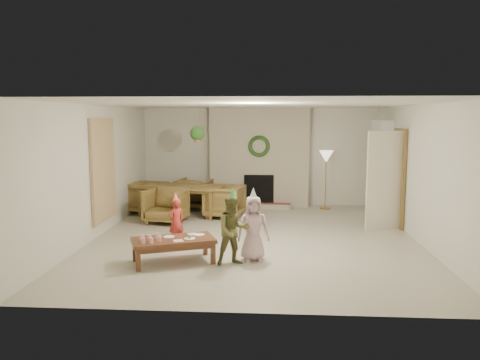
# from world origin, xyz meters

# --- Properties ---
(floor) EXTENTS (7.00, 7.00, 0.00)m
(floor) POSITION_xyz_m (0.00, 0.00, 0.00)
(floor) COLOR #B7B29E
(floor) RESTS_ON ground
(ceiling) EXTENTS (7.00, 7.00, 0.00)m
(ceiling) POSITION_xyz_m (0.00, 0.00, 2.50)
(ceiling) COLOR white
(ceiling) RESTS_ON wall_back
(wall_back) EXTENTS (7.00, 0.00, 7.00)m
(wall_back) POSITION_xyz_m (0.00, 3.50, 1.25)
(wall_back) COLOR silver
(wall_back) RESTS_ON floor
(wall_front) EXTENTS (7.00, 0.00, 7.00)m
(wall_front) POSITION_xyz_m (0.00, -3.50, 1.25)
(wall_front) COLOR silver
(wall_front) RESTS_ON floor
(wall_left) EXTENTS (0.00, 7.00, 7.00)m
(wall_left) POSITION_xyz_m (-3.00, 0.00, 1.25)
(wall_left) COLOR silver
(wall_left) RESTS_ON floor
(wall_right) EXTENTS (0.00, 7.00, 7.00)m
(wall_right) POSITION_xyz_m (3.00, 0.00, 1.25)
(wall_right) COLOR silver
(wall_right) RESTS_ON floor
(fireplace_mass) EXTENTS (2.50, 0.40, 2.50)m
(fireplace_mass) POSITION_xyz_m (0.00, 3.30, 1.25)
(fireplace_mass) COLOR #591917
(fireplace_mass) RESTS_ON floor
(fireplace_hearth) EXTENTS (1.60, 0.30, 0.12)m
(fireplace_hearth) POSITION_xyz_m (0.00, 2.95, 0.06)
(fireplace_hearth) COLOR maroon
(fireplace_hearth) RESTS_ON floor
(fireplace_firebox) EXTENTS (0.75, 0.12, 0.75)m
(fireplace_firebox) POSITION_xyz_m (0.00, 3.12, 0.45)
(fireplace_firebox) COLOR black
(fireplace_firebox) RESTS_ON floor
(fireplace_wreath) EXTENTS (0.54, 0.10, 0.54)m
(fireplace_wreath) POSITION_xyz_m (0.00, 3.07, 1.55)
(fireplace_wreath) COLOR #1E4319
(fireplace_wreath) RESTS_ON fireplace_mass
(floor_lamp_base) EXTENTS (0.27, 0.27, 0.03)m
(floor_lamp_base) POSITION_xyz_m (1.66, 3.00, 0.01)
(floor_lamp_base) COLOR gold
(floor_lamp_base) RESTS_ON floor
(floor_lamp_post) EXTENTS (0.03, 0.03, 1.31)m
(floor_lamp_post) POSITION_xyz_m (1.66, 3.00, 0.68)
(floor_lamp_post) COLOR gold
(floor_lamp_post) RESTS_ON floor
(floor_lamp_shade) EXTENTS (0.35, 0.35, 0.29)m
(floor_lamp_shade) POSITION_xyz_m (1.66, 3.00, 1.31)
(floor_lamp_shade) COLOR beige
(floor_lamp_shade) RESTS_ON floor_lamp_post
(bookshelf_carcass) EXTENTS (0.30, 1.00, 2.20)m
(bookshelf_carcass) POSITION_xyz_m (2.84, 2.30, 1.10)
(bookshelf_carcass) COLOR white
(bookshelf_carcass) RESTS_ON floor
(bookshelf_shelf_a) EXTENTS (0.30, 0.92, 0.03)m
(bookshelf_shelf_a) POSITION_xyz_m (2.82, 2.30, 0.45)
(bookshelf_shelf_a) COLOR white
(bookshelf_shelf_a) RESTS_ON bookshelf_carcass
(bookshelf_shelf_b) EXTENTS (0.30, 0.92, 0.03)m
(bookshelf_shelf_b) POSITION_xyz_m (2.82, 2.30, 0.85)
(bookshelf_shelf_b) COLOR white
(bookshelf_shelf_b) RESTS_ON bookshelf_carcass
(bookshelf_shelf_c) EXTENTS (0.30, 0.92, 0.03)m
(bookshelf_shelf_c) POSITION_xyz_m (2.82, 2.30, 1.25)
(bookshelf_shelf_c) COLOR white
(bookshelf_shelf_c) RESTS_ON bookshelf_carcass
(bookshelf_shelf_d) EXTENTS (0.30, 0.92, 0.03)m
(bookshelf_shelf_d) POSITION_xyz_m (2.82, 2.30, 1.65)
(bookshelf_shelf_d) COLOR white
(bookshelf_shelf_d) RESTS_ON bookshelf_carcass
(books_row_lower) EXTENTS (0.20, 0.40, 0.24)m
(books_row_lower) POSITION_xyz_m (2.80, 2.15, 0.59)
(books_row_lower) COLOR #B82237
(books_row_lower) RESTS_ON bookshelf_shelf_a
(books_row_mid) EXTENTS (0.20, 0.44, 0.24)m
(books_row_mid) POSITION_xyz_m (2.80, 2.35, 0.99)
(books_row_mid) COLOR #225A7E
(books_row_mid) RESTS_ON bookshelf_shelf_b
(books_row_upper) EXTENTS (0.20, 0.36, 0.22)m
(books_row_upper) POSITION_xyz_m (2.80, 2.20, 1.38)
(books_row_upper) COLOR #AE7025
(books_row_upper) RESTS_ON bookshelf_shelf_c
(door_frame) EXTENTS (0.05, 0.86, 2.04)m
(door_frame) POSITION_xyz_m (2.96, 1.20, 1.02)
(door_frame) COLOR brown
(door_frame) RESTS_ON floor
(door_leaf) EXTENTS (0.77, 0.32, 2.00)m
(door_leaf) POSITION_xyz_m (2.58, 0.82, 1.00)
(door_leaf) COLOR beige
(door_leaf) RESTS_ON floor
(curtain_panel) EXTENTS (0.06, 1.20, 2.00)m
(curtain_panel) POSITION_xyz_m (-2.96, 0.20, 1.25)
(curtain_panel) COLOR beige
(curtain_panel) RESTS_ON wall_left
(dining_table) EXTENTS (2.11, 1.45, 0.68)m
(dining_table) POSITION_xyz_m (-1.78, 2.00, 0.34)
(dining_table) COLOR brown
(dining_table) RESTS_ON floor
(dining_chair_near) EXTENTS (0.95, 0.97, 0.75)m
(dining_chair_near) POSITION_xyz_m (-1.96, 1.18, 0.37)
(dining_chair_near) COLOR brown
(dining_chair_near) RESTS_ON floor
(dining_chair_far) EXTENTS (0.95, 0.97, 0.75)m
(dining_chair_far) POSITION_xyz_m (-1.61, 2.83, 0.37)
(dining_chair_far) COLOR brown
(dining_chair_far) RESTS_ON floor
(dining_chair_left) EXTENTS (0.97, 0.95, 0.75)m
(dining_chair_left) POSITION_xyz_m (-2.61, 2.18, 0.37)
(dining_chair_left) COLOR brown
(dining_chair_left) RESTS_ON floor
(dining_chair_right) EXTENTS (0.97, 0.95, 0.75)m
(dining_chair_right) POSITION_xyz_m (-0.75, 1.79, 0.37)
(dining_chair_right) COLOR brown
(dining_chair_right) RESTS_ON floor
(hanging_plant_cord) EXTENTS (0.01, 0.01, 0.70)m
(hanging_plant_cord) POSITION_xyz_m (-1.30, 1.50, 2.15)
(hanging_plant_cord) COLOR tan
(hanging_plant_cord) RESTS_ON ceiling
(hanging_plant_pot) EXTENTS (0.16, 0.16, 0.12)m
(hanging_plant_pot) POSITION_xyz_m (-1.30, 1.50, 1.80)
(hanging_plant_pot) COLOR brown
(hanging_plant_pot) RESTS_ON hanging_plant_cord
(hanging_plant_foliage) EXTENTS (0.32, 0.32, 0.32)m
(hanging_plant_foliage) POSITION_xyz_m (-1.30, 1.50, 1.92)
(hanging_plant_foliage) COLOR #214B19
(hanging_plant_foliage) RESTS_ON hanging_plant_pot
(coffee_table_top) EXTENTS (1.41, 1.05, 0.06)m
(coffee_table_top) POSITION_xyz_m (-1.21, -1.63, 0.36)
(coffee_table_top) COLOR brown
(coffee_table_top) RESTS_ON floor
(coffee_table_apron) EXTENTS (1.28, 0.93, 0.08)m
(coffee_table_apron) POSITION_xyz_m (-1.21, -1.63, 0.29)
(coffee_table_apron) COLOR brown
(coffee_table_apron) RESTS_ON floor
(coffee_leg_fl) EXTENTS (0.09, 0.09, 0.33)m
(coffee_leg_fl) POSITION_xyz_m (-1.65, -2.09, 0.17)
(coffee_leg_fl) COLOR brown
(coffee_leg_fl) RESTS_ON floor
(coffee_leg_fr) EXTENTS (0.09, 0.09, 0.33)m
(coffee_leg_fr) POSITION_xyz_m (-0.58, -1.66, 0.17)
(coffee_leg_fr) COLOR brown
(coffee_leg_fr) RESTS_ON floor
(coffee_leg_bl) EXTENTS (0.09, 0.09, 0.33)m
(coffee_leg_bl) POSITION_xyz_m (-1.84, -1.61, 0.17)
(coffee_leg_bl) COLOR brown
(coffee_leg_bl) RESTS_ON floor
(coffee_leg_br) EXTENTS (0.09, 0.09, 0.33)m
(coffee_leg_br) POSITION_xyz_m (-0.77, -1.18, 0.17)
(coffee_leg_br) COLOR brown
(coffee_leg_br) RESTS_ON floor
(cup_a) EXTENTS (0.09, 0.09, 0.09)m
(cup_a) POSITION_xyz_m (-1.61, -1.95, 0.43)
(cup_a) COLOR white
(cup_a) RESTS_ON coffee_table_top
(cup_b) EXTENTS (0.09, 0.09, 0.09)m
(cup_b) POSITION_xyz_m (-1.68, -1.77, 0.43)
(cup_b) COLOR white
(cup_b) RESTS_ON coffee_table_top
(cup_c) EXTENTS (0.09, 0.09, 0.09)m
(cup_c) POSITION_xyz_m (-1.48, -1.95, 0.43)
(cup_c) COLOR white
(cup_c) RESTS_ON coffee_table_top
(cup_d) EXTENTS (0.09, 0.09, 0.09)m
(cup_d) POSITION_xyz_m (-1.56, -1.77, 0.43)
(cup_d) COLOR white
(cup_d) RESTS_ON coffee_table_top
(cup_e) EXTENTS (0.09, 0.09, 0.09)m
(cup_e) POSITION_xyz_m (-1.39, -1.83, 0.43)
(cup_e) COLOR white
(cup_e) RESTS_ON coffee_table_top
(cup_f) EXTENTS (0.09, 0.09, 0.09)m
(cup_f) POSITION_xyz_m (-1.46, -1.65, 0.43)
(cup_f) COLOR white
(cup_f) RESTS_ON coffee_table_top
(plate_a) EXTENTS (0.23, 0.23, 0.01)m
(plate_a) POSITION_xyz_m (-1.30, -1.54, 0.39)
(plate_a) COLOR white
(plate_a) RESTS_ON coffee_table_top
(plate_b) EXTENTS (0.23, 0.23, 0.01)m
(plate_b) POSITION_xyz_m (-0.95, -1.63, 0.39)
(plate_b) COLOR white
(plate_b) RESTS_ON coffee_table_top
(plate_c) EXTENTS (0.23, 0.23, 0.01)m
(plate_c) POSITION_xyz_m (-0.84, -1.38, 0.39)
(plate_c) COLOR white
(plate_c) RESTS_ON coffee_table_top
(food_scoop) EXTENTS (0.09, 0.09, 0.07)m
(food_scoop) POSITION_xyz_m (-0.95, -1.63, 0.43)
(food_scoop) COLOR tan
(food_scoop) RESTS_ON plate_b
(napkin_left) EXTENTS (0.19, 0.19, 0.01)m
(napkin_left) POSITION_xyz_m (-1.10, -1.78, 0.39)
(napkin_left) COLOR #E5A8AA
(napkin_left) RESTS_ON coffee_table_top
(napkin_right) EXTENTS (0.19, 0.19, 0.01)m
(napkin_right) POSITION_xyz_m (-0.96, -1.35, 0.39)
(napkin_right) COLOR #E5A8AA
(napkin_right) RESTS_ON coffee_table_top
(child_red) EXTENTS (0.36, 0.36, 0.85)m
(child_red) POSITION_xyz_m (-1.36, -0.67, 0.42)
(child_red) COLOR #AC2B25
(child_red) RESTS_ON floor
(party_hat_red) EXTENTS (0.15, 0.15, 0.16)m
(party_hat_red) POSITION_xyz_m (-1.36, -0.67, 0.89)
(party_hat_red) COLOR #F2BE50
(party_hat_red) RESTS_ON child_red
(child_plaid) EXTENTS (0.63, 0.56, 1.08)m
(child_plaid) POSITION_xyz_m (-0.27, -1.66, 0.54)
(child_plaid) COLOR brown
(child_plaid) RESTS_ON floor
(party_hat_plaid) EXTENTS (0.13, 0.13, 0.18)m
(party_hat_plaid) POSITION_xyz_m (-0.27, -1.66, 1.12)
(party_hat_plaid) COLOR #4EB854
(party_hat_plaid) RESTS_ON child_plaid
(child_pink) EXTENTS (0.57, 0.43, 1.04)m
(child_pink) POSITION_xyz_m (0.03, -1.43, 0.52)
(child_pink) COLOR #D1A7B2
(child_pink) RESTS_ON floor
(party_hat_pink) EXTENTS (0.14, 0.14, 0.19)m
(party_hat_pink) POSITION_xyz_m (0.03, -1.43, 1.09)
(party_hat_pink) COLOR silver
(party_hat_pink) RESTS_ON child_pink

